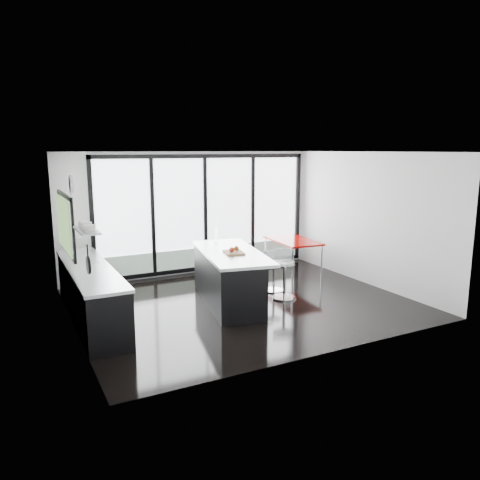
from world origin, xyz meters
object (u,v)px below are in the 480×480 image
island (227,277)px  bar_stool_near (284,280)px  bar_stool_far (274,276)px  red_table (292,256)px

island → bar_stool_near: (1.09, -0.27, -0.13)m
island → bar_stool_near: island is taller
island → bar_stool_far: size_ratio=4.08×
bar_stool_near → bar_stool_far: (0.07, 0.51, -0.05)m
red_table → bar_stool_near: bearing=-128.1°
island → red_table: size_ratio=1.75×
bar_stool_far → red_table: size_ratio=0.43×
island → red_table: bearing=29.1°
island → bar_stool_far: island is taller
bar_stool_far → red_table: (1.14, 1.04, 0.08)m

